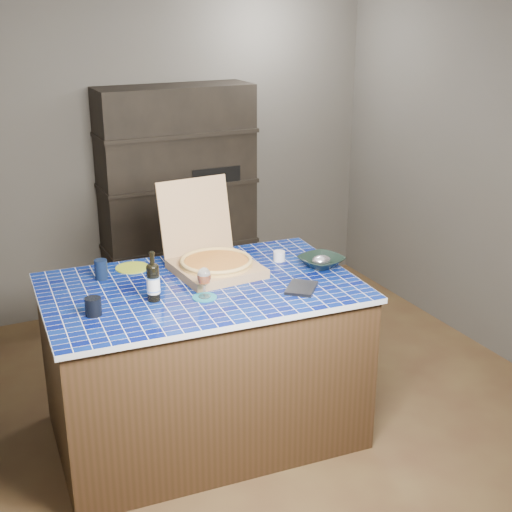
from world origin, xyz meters
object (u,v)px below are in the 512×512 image
dvd_case (301,288)px  bowl (321,262)px  mead_bottle (153,282)px  wine_glass (204,277)px  pizza_box (214,260)px  kitchen_island (203,361)px

dvd_case → bowl: bowl is taller
mead_bottle → dvd_case: bearing=-14.7°
wine_glass → dvd_case: size_ratio=0.80×
pizza_box → wine_glass: pizza_box is taller
dvd_case → bowl: size_ratio=0.83×
mead_bottle → dvd_case: size_ratio=1.31×
pizza_box → dvd_case: (0.32, -0.45, -0.06)m
bowl → mead_bottle: bearing=-177.1°
kitchen_island → mead_bottle: 0.65m
bowl → kitchen_island: bearing=177.3°
pizza_box → dvd_case: pizza_box is taller
kitchen_island → mead_bottle: (-0.29, -0.09, 0.57)m
pizza_box → bowl: bearing=-22.6°
dvd_case → bowl: 0.37m
wine_glass → dvd_case: (0.52, -0.12, -0.11)m
wine_glass → pizza_box: bearing=60.2°
kitchen_island → dvd_case: (0.47, -0.29, 0.48)m
kitchen_island → bowl: bearing=0.7°
pizza_box → mead_bottle: size_ratio=2.15×
pizza_box → bowl: pizza_box is taller
dvd_case → bowl: (0.27, 0.25, 0.02)m
pizza_box → wine_glass: size_ratio=3.52×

